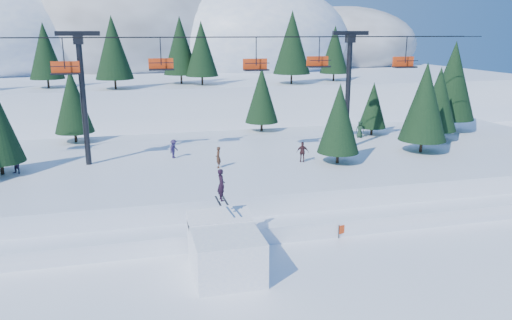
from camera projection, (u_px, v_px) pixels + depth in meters
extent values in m
plane|color=white|center=(253.00, 289.00, 25.50)|extent=(160.00, 160.00, 0.00)
cube|color=white|center=(202.00, 172.00, 42.08)|extent=(70.00, 22.00, 2.50)
cube|color=white|center=(224.00, 222.00, 32.87)|extent=(70.00, 6.00, 1.10)
cube|color=white|center=(162.00, 87.00, 88.56)|extent=(110.00, 60.00, 6.00)
ellipsoid|color=#605B59|center=(123.00, 28.00, 93.94)|extent=(44.00, 39.60, 26.40)
ellipsoid|color=white|center=(257.00, 38.00, 92.57)|extent=(34.00, 30.60, 19.72)
ellipsoid|color=#605B59|center=(343.00, 44.00, 103.27)|extent=(30.00, 27.00, 15.00)
cylinder|color=black|center=(115.00, 84.00, 59.63)|extent=(0.26, 0.26, 1.20)
cone|color=#163216|center=(113.00, 47.00, 58.55)|extent=(4.46, 4.46, 7.38)
cylinder|color=black|center=(202.00, 80.00, 64.31)|extent=(0.26, 0.26, 1.13)
cone|color=#163216|center=(201.00, 49.00, 63.30)|extent=(4.19, 4.19, 6.93)
cylinder|color=black|center=(291.00, 79.00, 65.71)|extent=(0.26, 0.26, 1.31)
cone|color=#163216|center=(292.00, 42.00, 64.53)|extent=(4.87, 4.87, 8.05)
cylinder|color=black|center=(48.00, 83.00, 60.93)|extent=(0.26, 0.26, 1.10)
cone|color=#163216|center=(45.00, 51.00, 59.94)|extent=(4.07, 4.07, 6.73)
cylinder|color=black|center=(334.00, 77.00, 69.58)|extent=(0.26, 0.26, 1.05)
cone|color=#163216|center=(335.00, 49.00, 68.63)|extent=(3.91, 3.91, 6.47)
cylinder|color=black|center=(181.00, 79.00, 65.79)|extent=(0.26, 0.26, 1.21)
cone|color=#163216|center=(180.00, 45.00, 64.70)|extent=(4.50, 4.50, 7.45)
cube|color=white|center=(226.00, 253.00, 26.81)|extent=(3.59, 4.44, 2.43)
cube|color=white|center=(219.00, 218.00, 28.28)|extent=(3.59, 1.55, 0.87)
imported|color=black|center=(221.00, 185.00, 27.49)|extent=(0.49, 0.70, 1.81)
cube|color=black|center=(218.00, 201.00, 27.67)|extent=(0.11, 1.65, 0.03)
cube|color=black|center=(225.00, 200.00, 27.77)|extent=(0.11, 1.65, 0.03)
cylinder|color=black|center=(84.00, 102.00, 38.37)|extent=(0.44, 0.44, 10.00)
cube|color=black|center=(78.00, 33.00, 37.09)|extent=(3.20, 0.35, 0.35)
cube|color=black|center=(78.00, 40.00, 37.20)|extent=(0.70, 0.70, 0.70)
cylinder|color=black|center=(348.00, 93.00, 43.58)|extent=(0.44, 0.44, 10.00)
cube|color=black|center=(351.00, 33.00, 42.30)|extent=(3.20, 0.35, 0.35)
cube|color=black|center=(350.00, 38.00, 42.41)|extent=(0.70, 0.70, 0.70)
cylinder|color=black|center=(226.00, 37.00, 38.64)|extent=(46.00, 0.06, 0.06)
cylinder|color=black|center=(220.00, 37.00, 40.90)|extent=(46.00, 0.06, 0.06)
cylinder|color=black|center=(63.00, 53.00, 36.08)|extent=(0.08, 0.08, 2.20)
cube|color=black|center=(65.00, 74.00, 36.45)|extent=(2.00, 0.75, 0.12)
cube|color=red|center=(65.00, 67.00, 36.69)|extent=(2.00, 0.10, 0.85)
cylinder|color=black|center=(64.00, 66.00, 35.98)|extent=(2.00, 0.06, 0.06)
cylinder|color=black|center=(161.00, 51.00, 40.01)|extent=(0.08, 0.08, 2.20)
cube|color=black|center=(161.00, 69.00, 40.38)|extent=(2.00, 0.75, 0.12)
cube|color=red|center=(161.00, 64.00, 40.62)|extent=(2.00, 0.10, 0.85)
cylinder|color=black|center=(161.00, 63.00, 39.91)|extent=(2.00, 0.06, 0.06)
cylinder|color=black|center=(256.00, 51.00, 39.49)|extent=(0.08, 0.08, 2.20)
cube|color=black|center=(256.00, 70.00, 39.86)|extent=(2.00, 0.75, 0.12)
cube|color=red|center=(255.00, 64.00, 40.10)|extent=(2.00, 0.10, 0.85)
cylinder|color=black|center=(257.00, 63.00, 39.39)|extent=(2.00, 0.06, 0.06)
cylinder|color=black|center=(319.00, 50.00, 43.23)|extent=(0.08, 0.08, 2.20)
cube|color=black|center=(319.00, 67.00, 43.59)|extent=(2.00, 0.75, 0.12)
cube|color=red|center=(317.00, 61.00, 43.84)|extent=(2.00, 0.10, 0.85)
cylinder|color=black|center=(320.00, 60.00, 43.13)|extent=(2.00, 0.06, 0.06)
cylinder|color=black|center=(406.00, 50.00, 42.63)|extent=(0.08, 0.08, 2.20)
cube|color=black|center=(405.00, 67.00, 43.00)|extent=(2.00, 0.75, 0.12)
cube|color=red|center=(403.00, 62.00, 43.24)|extent=(2.00, 0.10, 0.85)
cylinder|color=black|center=(408.00, 61.00, 42.53)|extent=(2.00, 0.06, 0.06)
cylinder|color=black|center=(421.00, 146.00, 43.45)|extent=(0.26, 0.26, 1.09)
cone|color=#163216|center=(425.00, 102.00, 42.47)|extent=(4.04, 4.04, 6.68)
cylinder|color=black|center=(435.00, 135.00, 48.30)|extent=(0.26, 0.26, 0.98)
cone|color=#163216|center=(439.00, 99.00, 47.42)|extent=(3.66, 3.66, 6.05)
cylinder|color=black|center=(449.00, 125.00, 52.66)|extent=(0.26, 0.26, 1.31)
cone|color=#163216|center=(453.00, 80.00, 51.48)|extent=(4.85, 4.85, 8.02)
cylinder|color=black|center=(372.00, 131.00, 50.81)|extent=(0.26, 0.26, 0.75)
cone|color=#163216|center=(373.00, 105.00, 50.14)|extent=(2.78, 2.78, 4.60)
cylinder|color=black|center=(76.00, 137.00, 47.38)|extent=(0.26, 0.26, 0.98)
cone|color=#163216|center=(72.00, 101.00, 46.51)|extent=(3.63, 3.63, 6.00)
cylinder|color=black|center=(262.00, 126.00, 52.75)|extent=(0.26, 0.26, 0.94)
cone|color=#163216|center=(262.00, 95.00, 51.90)|extent=(3.49, 3.49, 5.76)
cylinder|color=black|center=(2.00, 168.00, 36.79)|extent=(0.26, 0.26, 0.95)
cylinder|color=black|center=(337.00, 158.00, 39.92)|extent=(0.26, 0.26, 0.89)
cone|color=#163216|center=(339.00, 118.00, 39.12)|extent=(3.32, 3.32, 5.49)
imported|color=#1A3321|center=(360.00, 129.00, 49.33)|extent=(0.89, 0.67, 1.64)
imported|color=#332842|center=(16.00, 163.00, 36.85)|extent=(0.95, 0.89, 1.56)
imported|color=#41271A|center=(218.00, 157.00, 38.43)|extent=(0.43, 0.63, 1.66)
imported|color=#2F234B|center=(174.00, 149.00, 41.38)|extent=(1.09, 1.16, 1.58)
imported|color=#3D1F23|center=(303.00, 152.00, 40.13)|extent=(1.04, 0.66, 1.65)
cylinder|color=black|center=(339.00, 232.00, 31.59)|extent=(0.06, 0.06, 0.90)
cylinder|color=black|center=(372.00, 223.00, 32.98)|extent=(0.06, 0.06, 0.90)
cube|color=red|center=(356.00, 226.00, 32.26)|extent=(2.69, 0.84, 0.55)
cylinder|color=black|center=(366.00, 214.00, 34.64)|extent=(0.06, 0.06, 0.90)
cylinder|color=black|center=(407.00, 217.00, 34.17)|extent=(0.06, 0.06, 0.90)
cube|color=red|center=(386.00, 214.00, 34.38)|extent=(2.57, 1.18, 0.55)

